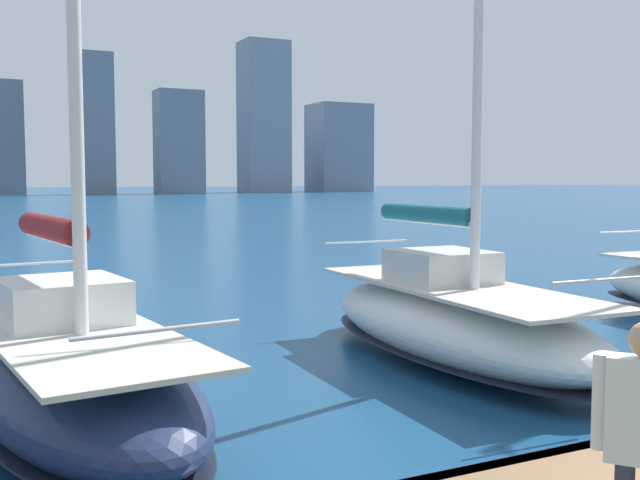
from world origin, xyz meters
name	(u,v)px	position (x,y,z in m)	size (l,w,h in m)	color
sailboat_teal	(454,317)	(-2.49, -6.56, 0.76)	(2.76, 7.25, 11.74)	white
sailboat_maroon	(72,371)	(3.90, -5.68, 0.76)	(3.13, 6.86, 11.20)	navy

